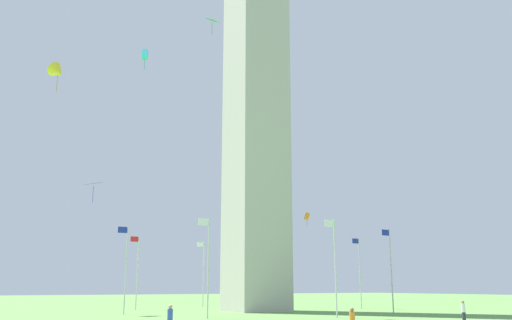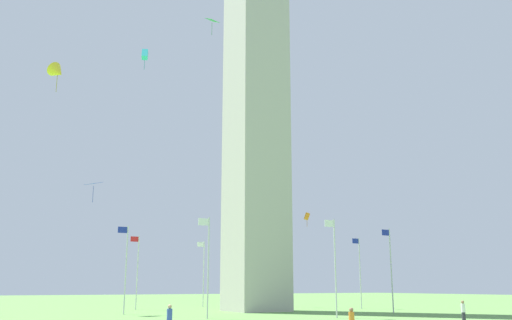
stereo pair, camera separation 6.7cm
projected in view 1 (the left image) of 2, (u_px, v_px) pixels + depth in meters
The scene contains 17 objects.
ground_plane at pixel (256, 311), 63.14m from camera, with size 260.00×260.00×0.00m, color #609347.
obelisk_monument at pixel (256, 77), 69.43m from camera, with size 6.24×6.24×56.69m.
flagpole_n at pixel (126, 265), 57.05m from camera, with size 1.12×0.14×8.97m.
flagpole_ne at pixel (208, 263), 49.90m from camera, with size 1.12×0.14×8.97m.
flagpole_e at pixel (335, 263), 51.13m from camera, with size 1.12×0.14×8.97m.
flagpole_se at pixel (391, 266), 60.01m from camera, with size 1.12×0.14×8.97m.
flagpole_s at pixel (360, 270), 71.35m from camera, with size 1.12×0.14×8.97m.
flagpole_sw at pixel (286, 271), 78.49m from camera, with size 1.12×0.14×8.97m.
flagpole_w at pixel (203, 271), 77.27m from camera, with size 1.12×0.14×8.97m.
flagpole_nw at pixel (137, 269), 68.38m from camera, with size 1.12×0.14×8.97m.
person_blue_shirt at pixel (170, 320), 31.98m from camera, with size 0.32×0.32×1.78m.
person_white_shirt at pixel (464, 312), 43.60m from camera, with size 0.32×0.32×1.71m.
kite_blue_diamond at pixel (94, 184), 59.07m from camera, with size 1.93×1.94×2.24m.
kite_orange_box at pixel (307, 216), 58.49m from camera, with size 0.72×0.58×1.53m.
kite_green_diamond at pixel (212, 21), 61.30m from camera, with size 1.53×1.45×2.04m.
kite_yellow_delta at pixel (58, 72), 43.42m from camera, with size 1.90×1.98×2.48m.
kite_cyan_box at pixel (145, 55), 53.75m from camera, with size 0.86×1.08×2.13m.
Camera 1 is at (31.39, 57.37, 2.83)m, focal length 38.90 mm.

